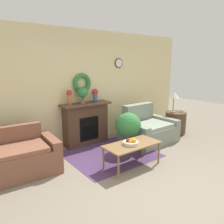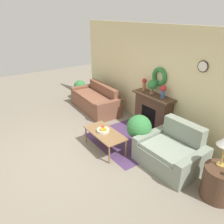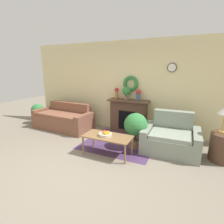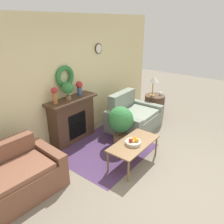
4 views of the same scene
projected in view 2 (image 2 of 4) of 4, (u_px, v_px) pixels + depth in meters
The scene contains 14 objects.
ground_plane at pixel (71, 157), 4.86m from camera, with size 16.00×16.00×0.00m, color gray.
floor_rug at pixel (128, 139), 5.53m from camera, with size 1.80×1.62×0.01m.
wall_back at pixel (158, 79), 5.66m from camera, with size 6.80×0.17×2.70m.
fireplace at pixel (153, 112), 5.83m from camera, with size 1.21×0.41×1.00m.
couch_left at pixel (96, 101), 7.11m from camera, with size 1.96×0.95×0.81m.
loveseat_right at pixel (171, 152), 4.53m from camera, with size 1.29×1.02×0.89m.
coffee_table at pixel (105, 134), 4.98m from camera, with size 1.08×0.52×0.45m.
fruit_bowl at pixel (103, 130), 4.97m from camera, with size 0.29×0.29×0.12m.
side_table_by_loveseat at pixel (219, 183), 3.71m from camera, with size 0.56×0.56×0.60m.
vase_on_mantel_left at pixel (144, 83), 5.84m from camera, with size 0.13×0.13×0.34m.
vase_on_mantel_right at pixel (163, 91), 5.34m from camera, with size 0.15×0.15×0.32m.
potted_plant_on_mantel at pixel (153, 85), 5.57m from camera, with size 0.25×0.25×0.38m.
potted_plant_floor_by_couch at pixel (80, 88), 7.97m from camera, with size 0.44×0.44×0.70m.
potted_plant_floor_by_loveseat at pixel (139, 129), 4.93m from camera, with size 0.57×0.57×0.87m.
Camera 2 is at (3.80, -1.55, 2.94)m, focal length 35.00 mm.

